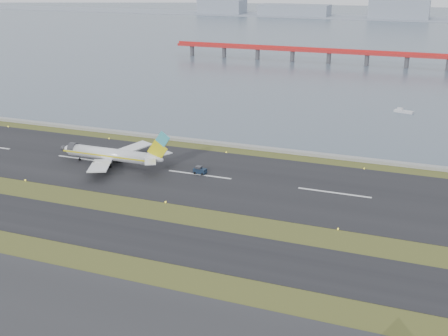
{
  "coord_description": "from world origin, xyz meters",
  "views": [
    {
      "loc": [
        62.38,
        -113.16,
        57.84
      ],
      "look_at": [
        10.83,
        22.0,
        6.23
      ],
      "focal_mm": 45.0,
      "sensor_mm": 36.0,
      "label": 1
    }
  ],
  "objects": [
    {
      "name": "airliner",
      "position": [
        -28.35,
        28.38,
        3.46
      ],
      "size": [
        38.52,
        32.89,
        12.8
      ],
      "color": "white",
      "rests_on": "ground"
    },
    {
      "name": "pushback_tug",
      "position": [
        -0.24,
        30.8,
        1.14
      ],
      "size": [
        3.86,
        2.49,
        2.36
      ],
      "rotation": [
        0.0,
        0.0,
        -0.09
      ],
      "color": "#132134",
      "rests_on": "ground"
    },
    {
      "name": "workboat_near",
      "position": [
        50.76,
        130.91,
        0.61
      ],
      "size": [
        8.31,
        4.39,
        1.93
      ],
      "rotation": [
        0.0,
        0.0,
        -0.25
      ],
      "color": "silver",
      "rests_on": "ground"
    },
    {
      "name": "bay_water",
      "position": [
        0.0,
        460.0,
        0.0
      ],
      "size": [
        1400.0,
        800.0,
        1.3
      ],
      "primitive_type": "cube",
      "color": "#4D5D6F",
      "rests_on": "ground"
    },
    {
      "name": "taxiway_strip",
      "position": [
        0.0,
        -12.0,
        0.05
      ],
      "size": [
        1000.0,
        18.0,
        0.1
      ],
      "primitive_type": "cube",
      "color": "black",
      "rests_on": "ground"
    },
    {
      "name": "red_pier",
      "position": [
        20.0,
        250.0,
        7.28
      ],
      "size": [
        260.0,
        5.0,
        10.2
      ],
      "color": "red",
      "rests_on": "ground"
    },
    {
      "name": "seawall",
      "position": [
        0.0,
        60.0,
        0.5
      ],
      "size": [
        1000.0,
        2.5,
        1.0
      ],
      "primitive_type": "cube",
      "color": "gray",
      "rests_on": "ground"
    },
    {
      "name": "far_shoreline",
      "position": [
        13.62,
        620.0,
        6.07
      ],
      "size": [
        1400.0,
        80.0,
        60.5
      ],
      "color": "#8D97A7",
      "rests_on": "ground"
    },
    {
      "name": "ground",
      "position": [
        0.0,
        0.0,
        0.0
      ],
      "size": [
        1000.0,
        1000.0,
        0.0
      ],
      "primitive_type": "plane",
      "color": "#3A4A1A",
      "rests_on": "ground"
    },
    {
      "name": "runway_strip",
      "position": [
        0.0,
        30.0,
        0.05
      ],
      "size": [
        1000.0,
        45.0,
        0.1
      ],
      "primitive_type": "cube",
      "color": "black",
      "rests_on": "ground"
    }
  ]
}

